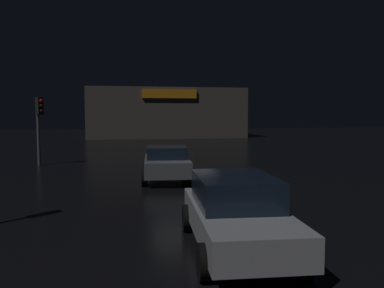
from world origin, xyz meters
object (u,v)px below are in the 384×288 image
at_px(traffic_signal_cross_left, 39,118).
at_px(car_far, 167,163).
at_px(car_near, 236,212).
at_px(store_building, 165,113).

bearing_deg(traffic_signal_cross_left, car_far, -44.26).
relative_size(traffic_signal_cross_left, car_near, 0.85).
bearing_deg(car_far, car_near, -86.82).
xyz_separation_m(traffic_signal_cross_left, car_far, (6.15, -5.99, -1.82)).
xyz_separation_m(store_building, car_far, (-3.41, -32.32, -2.19)).
distance_m(store_building, traffic_signal_cross_left, 28.01).
height_order(traffic_signal_cross_left, car_far, traffic_signal_cross_left).
distance_m(traffic_signal_cross_left, car_far, 8.77).
relative_size(car_near, car_far, 1.06).
bearing_deg(traffic_signal_cross_left, store_building, 70.06).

